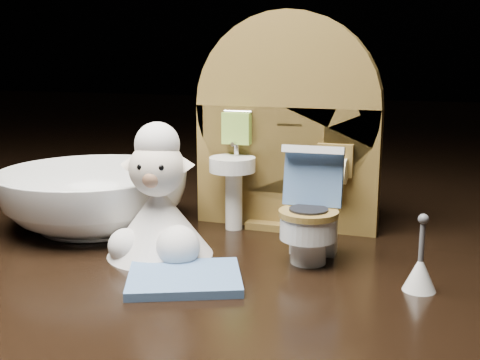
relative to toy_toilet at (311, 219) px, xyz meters
The scene contains 6 objects.
backdrop_panel 0.08m from the toy_toilet, 117.74° to the left, with size 0.13×0.05×0.15m.
toy_toilet is the anchor object (origin of this frame).
bath_mat 0.09m from the toy_toilet, 133.89° to the right, with size 0.06×0.05×0.00m, color #5174A7.
toilet_brush 0.07m from the toy_toilet, 24.44° to the right, with size 0.02×0.02×0.04m.
plush_lamb 0.09m from the toy_toilet, 165.68° to the right, with size 0.07×0.07×0.08m.
ceramic_bowl 0.16m from the toy_toilet, behind, with size 0.13×0.13×0.04m, color white.
Camera 1 is at (0.10, -0.34, 0.12)m, focal length 45.00 mm.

